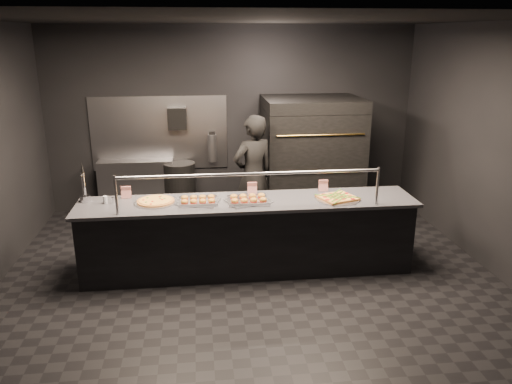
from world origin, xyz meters
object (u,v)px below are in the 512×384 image
beer_tap (84,190)px  slider_tray_a (198,200)px  towel_dispenser (177,119)px  trash_bin (180,188)px  round_pizza (156,201)px  service_counter (248,236)px  pizza_oven (311,157)px  worker (253,176)px  fire_extinguisher (212,147)px  prep_shelf (137,187)px  slider_tray_b (248,199)px  square_pizza (337,198)px

beer_tap → slider_tray_a: 1.37m
towel_dispenser → trash_bin: towel_dispenser is taller
beer_tap → round_pizza: size_ratio=0.95×
service_counter → slider_tray_a: service_counter is taller
round_pizza → pizza_oven: bearing=38.5°
worker → trash_bin: bearing=-67.9°
towel_dispenser → beer_tap: size_ratio=0.71×
fire_extinguisher → prep_shelf: bearing=-176.3°
fire_extinguisher → slider_tray_b: bearing=-81.9°
towel_dispenser → service_counter: bearing=-69.4°
round_pizza → slider_tray_b: slider_tray_b is taller
towel_dispenser → worker: (1.10, -1.19, -0.66)m
towel_dispenser → beer_tap: bearing=-115.6°
pizza_oven → slider_tray_b: 2.29m
service_counter → square_pizza: (1.09, -0.08, 0.47)m
fire_extinguisher → worker: size_ratio=0.28×
fire_extinguisher → worker: 1.33m
slider_tray_a → worker: size_ratio=0.31×
fire_extinguisher → slider_tray_a: bearing=-95.9°
pizza_oven → prep_shelf: bearing=171.5°
service_counter → trash_bin: size_ratio=4.79×
beer_tap → trash_bin: beer_tap is taller
beer_tap → worker: (2.15, 1.00, -0.17)m
beer_tap → slider_tray_a: beer_tap is taller
service_counter → slider_tray_a: bearing=-179.4°
round_pizza → square_pizza: (2.20, -0.14, 0.00)m
trash_bin → slider_tray_b: bearing=-68.3°
prep_shelf → towel_dispenser: bearing=5.7°
prep_shelf → worker: size_ratio=0.68×
pizza_oven → fire_extinguisher: 1.63m
pizza_oven → fire_extinguisher: bearing=162.1°
prep_shelf → square_pizza: bearing=-41.7°
slider_tray_a → slider_tray_b: bearing=-3.6°
slider_tray_a → towel_dispenser: bearing=97.1°
worker → round_pizza: bearing=16.1°
fire_extinguisher → trash_bin: size_ratio=0.59×
trash_bin → prep_shelf: bearing=171.9°
towel_dispenser → worker: bearing=-47.3°
round_pizza → beer_tap: bearing=170.9°
round_pizza → slider_tray_a: 0.51m
pizza_oven → slider_tray_b: bearing=-121.7°
towel_dispenser → slider_tray_b: size_ratio=0.60×
towel_dispenser → trash_bin: 1.13m
fire_extinguisher → beer_tap: 2.72m
square_pizza → trash_bin: (-1.99, 2.30, -0.51)m
service_counter → trash_bin: bearing=112.1°
towel_dispenser → slider_tray_a: 2.49m
trash_bin → worker: (1.10, -1.02, 0.46)m
round_pizza → trash_bin: bearing=84.5°
slider_tray_b → trash_bin: size_ratio=0.68×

